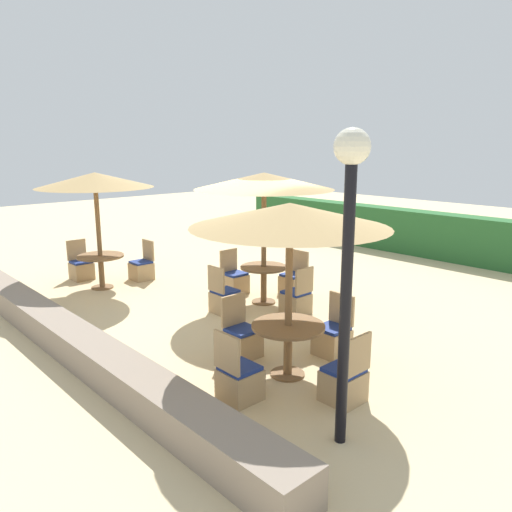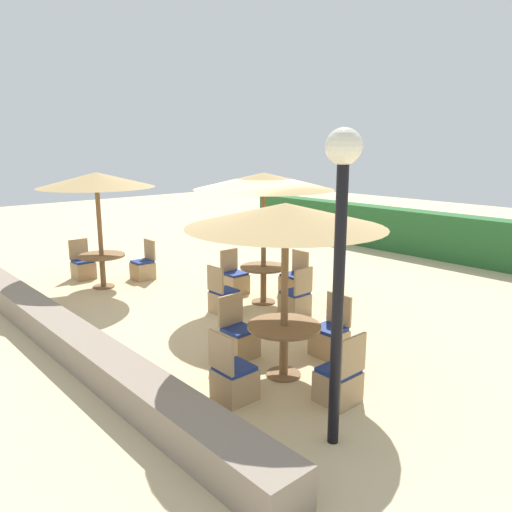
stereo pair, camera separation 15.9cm
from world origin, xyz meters
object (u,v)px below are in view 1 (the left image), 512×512
at_px(patio_chair_center_south, 224,299).
at_px(patio_chair_front_left_west, 81,268).
at_px(parasol_front_right, 290,216).
at_px(patio_chair_front_right_east, 344,382).
at_px(lamp_post, 349,228).
at_px(parasol_front_left, 95,181).
at_px(round_table_front_left, 101,263).
at_px(patio_chair_center_east, 296,301).
at_px(round_table_front_right, 288,336).
at_px(patio_chair_front_right_west, 242,340).
at_px(patio_chair_front_right_north, 333,338).
at_px(patio_chair_center_west, 234,281).
at_px(patio_chair_center_north, 294,282).
at_px(patio_chair_front_right_south, 239,380).
at_px(parasol_center, 264,182).
at_px(patio_chair_front_left_north, 142,269).
at_px(round_table_center, 264,275).

bearing_deg(patio_chair_center_south, patio_chair_front_left_west, -166.67).
height_order(parasol_front_right, patio_chair_front_right_east, parasol_front_right).
bearing_deg(lamp_post, parasol_front_right, 154.14).
bearing_deg(parasol_front_left, round_table_front_left, 153.43).
bearing_deg(patio_chair_center_east, round_table_front_right, -139.75).
bearing_deg(round_table_front_right, patio_chair_center_south, 158.99).
relative_size(patio_chair_front_right_west, patio_chair_front_right_east, 1.00).
relative_size(parasol_front_left, patio_chair_front_right_north, 2.75).
xyz_separation_m(patio_chair_center_south, patio_chair_center_west, (-0.87, 0.99, 0.00)).
distance_m(patio_chair_center_west, round_table_front_left, 3.02).
xyz_separation_m(patio_chair_front_left_west, patio_chair_front_right_north, (6.80, 0.99, 0.00)).
distance_m(patio_chair_center_north, patio_chair_center_south, 1.85).
height_order(parasol_front_right, patio_chair_front_right_west, parasol_front_right).
bearing_deg(patio_chair_center_south, parasol_front_left, -162.90).
bearing_deg(patio_chair_center_west, patio_chair_front_left_west, -59.10).
xyz_separation_m(parasol_front_right, patio_chair_front_right_south, (0.06, -0.95, -1.98)).
xyz_separation_m(parasol_center, patio_chair_center_south, (-0.06, -0.97, -2.18)).
relative_size(patio_chair_center_east, patio_chair_front_left_north, 1.00).
bearing_deg(parasol_front_right, lamp_post, -25.86).
distance_m(round_table_front_left, patio_chair_front_right_east, 6.79).
xyz_separation_m(patio_chair_front_left_north, parasol_front_right, (5.83, -1.08, 1.98)).
xyz_separation_m(patio_chair_center_north, patio_chair_front_right_west, (1.67, -2.92, 0.00)).
height_order(lamp_post, parasol_front_left, lamp_post).
bearing_deg(patio_chair_front_right_west, patio_chair_front_right_south, 47.38).
xyz_separation_m(lamp_post, patio_chair_front_right_east, (-0.50, 0.71, -2.09)).
distance_m(parasol_center, patio_chair_front_right_south, 4.52).
xyz_separation_m(lamp_post, round_table_front_right, (-1.49, 0.72, -1.78)).
bearing_deg(patio_chair_front_right_east, patio_chair_front_left_west, 89.74).
distance_m(lamp_post, round_table_center, 5.21).
relative_size(patio_chair_center_south, round_table_front_left, 0.92).
bearing_deg(patio_chair_front_left_west, patio_chair_center_south, 103.33).
height_order(lamp_post, patio_chair_center_south, lamp_post).
height_order(round_table_front_right, patio_chair_front_right_east, patio_chair_front_right_east).
xyz_separation_m(round_table_front_left, patio_chair_front_left_west, (-1.03, -0.02, -0.32)).
height_order(round_table_center, parasol_front_left, parasol_front_left).
xyz_separation_m(patio_chair_center_west, patio_chair_front_left_north, (-2.31, -0.92, 0.00)).
xyz_separation_m(patio_chair_center_east, parasol_front_left, (-4.13, -1.91, 2.12)).
height_order(parasol_center, round_table_front_left, parasol_center).
relative_size(round_table_front_left, patio_chair_front_right_west, 1.09).
relative_size(round_table_center, patio_chair_center_east, 1.01).
xyz_separation_m(parasol_center, parasol_front_left, (-3.21, -1.94, -0.06)).
xyz_separation_m(parasol_front_right, patio_chair_front_right_north, (-0.03, 1.02, -1.98)).
relative_size(round_table_center, patio_chair_front_left_west, 1.01).
height_order(patio_chair_center_north, patio_chair_front_right_south, same).
distance_m(parasol_front_left, round_table_front_right, 6.07).
relative_size(patio_chair_front_left_west, parasol_front_right, 0.35).
bearing_deg(parasol_center, patio_chair_center_east, -1.70).
distance_m(parasol_center, round_table_front_left, 4.19).
height_order(parasol_center, patio_chair_front_left_west, parasol_center).
xyz_separation_m(patio_chair_center_west, parasol_front_left, (-2.27, -1.96, 2.12)).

